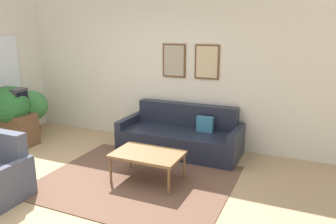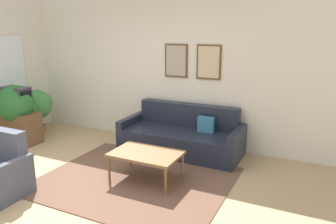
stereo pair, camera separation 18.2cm
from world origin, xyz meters
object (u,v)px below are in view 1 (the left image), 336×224
object	(u,v)px
couch	(181,136)
tv	(12,101)
potted_plant_tall	(11,107)
coffee_table	(148,155)

from	to	relation	value
couch	tv	bearing A→B (deg)	-162.81
potted_plant_tall	coffee_table	bearing A→B (deg)	-6.30
tv	coffee_table	bearing A→B (deg)	-6.95
couch	coffee_table	distance (m)	1.28
coffee_table	tv	distance (m)	3.01
couch	tv	world-z (taller)	tv
coffee_table	potted_plant_tall	xyz separation A→B (m)	(-2.96, 0.33, 0.33)
couch	coffee_table	size ratio (longest dim) A/B	2.17
coffee_table	potted_plant_tall	bearing A→B (deg)	173.70
couch	tv	size ratio (longest dim) A/B	3.88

